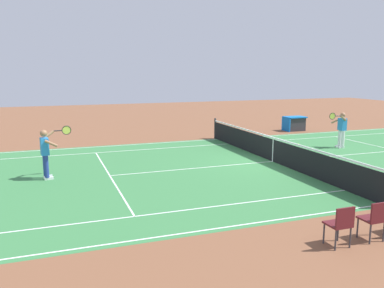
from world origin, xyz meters
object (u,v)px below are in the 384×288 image
(spectator_chair_7, at_px, (341,223))
(equipment_cart_tarped, at_px, (294,123))
(tennis_net, at_px, (273,149))
(tennis_player_far, at_px, (341,128))
(tennis_ball, at_px, (298,144))
(spectator_chair_6, at_px, (375,218))
(tennis_player_near, at_px, (46,151))

(spectator_chair_7, bearing_deg, equipment_cart_tarped, -120.97)
(tennis_net, xyz_separation_m, tennis_player_far, (-4.49, -1.43, 0.44))
(equipment_cart_tarped, bearing_deg, tennis_net, 50.58)
(tennis_ball, height_order, equipment_cart_tarped, equipment_cart_tarped)
(tennis_net, bearing_deg, equipment_cart_tarped, -129.42)
(tennis_player_far, bearing_deg, spectator_chair_7, 49.78)
(tennis_net, xyz_separation_m, tennis_ball, (-3.04, -2.66, -0.46))
(spectator_chair_6, xyz_separation_m, spectator_chair_7, (0.87, 0.00, 0.00))
(tennis_player_near, relative_size, tennis_player_far, 1.00)
(tennis_ball, xyz_separation_m, spectator_chair_7, (5.89, 9.90, 0.49))
(tennis_net, height_order, spectator_chair_7, tennis_net)
(tennis_player_near, bearing_deg, equipment_cart_tarped, -155.22)
(tennis_player_far, distance_m, equipment_cart_tarped, 5.45)
(tennis_player_near, bearing_deg, tennis_player_far, -175.05)
(tennis_net, relative_size, spectator_chair_6, 13.30)
(tennis_player_near, distance_m, spectator_chair_6, 9.93)
(tennis_player_near, distance_m, tennis_ball, 11.71)
(tennis_net, bearing_deg, tennis_player_near, -2.17)
(tennis_ball, relative_size, equipment_cart_tarped, 0.05)
(spectator_chair_7, relative_size, equipment_cart_tarped, 0.70)
(tennis_player_far, bearing_deg, equipment_cart_tarped, -101.34)
(tennis_player_near, distance_m, equipment_cart_tarped, 15.37)
(tennis_net, bearing_deg, spectator_chair_6, 74.76)
(spectator_chair_6, bearing_deg, tennis_ball, -116.87)
(spectator_chair_6, relative_size, equipment_cart_tarped, 0.70)
(spectator_chair_6, bearing_deg, equipment_cart_tarped, -118.27)
(spectator_chair_7, bearing_deg, tennis_net, -111.45)
(tennis_net, bearing_deg, tennis_player_far, -162.29)
(tennis_player_near, relative_size, equipment_cart_tarped, 1.36)
(tennis_ball, bearing_deg, tennis_net, 41.18)
(spectator_chair_6, xyz_separation_m, equipment_cart_tarped, (-7.53, -13.99, -0.08))
(tennis_player_far, relative_size, equipment_cart_tarped, 1.36)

